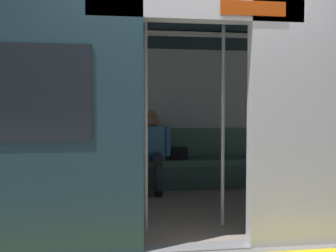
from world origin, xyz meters
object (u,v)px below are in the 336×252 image
(grab_pole_door, at_px, (146,123))
(grab_pole_far, at_px, (223,123))
(person_seated, at_px, (152,145))
(book, at_px, (124,159))
(bench_seat, at_px, (163,167))
(handbag, at_px, (178,154))
(train_car, at_px, (170,83))

(grab_pole_door, xyz_separation_m, grab_pole_far, (-0.79, -0.08, 0.00))
(person_seated, height_order, grab_pole_far, grab_pole_far)
(book, bearing_deg, person_seated, -163.34)
(bench_seat, relative_size, grab_pole_far, 1.37)
(grab_pole_far, bearing_deg, handbag, -85.04)
(bench_seat, xyz_separation_m, grab_pole_door, (0.40, 1.86, 0.72))
(bench_seat, distance_m, handbag, 0.30)
(train_car, height_order, handbag, train_car)
(book, bearing_deg, handbag, -151.59)
(person_seated, distance_m, grab_pole_door, 1.86)
(person_seated, bearing_deg, grab_pole_far, 108.18)
(handbag, bearing_deg, train_car, 75.63)
(book, height_order, grab_pole_door, grab_pole_door)
(handbag, bearing_deg, person_seated, 12.38)
(bench_seat, bearing_deg, book, -2.42)
(handbag, height_order, book, handbag)
(bench_seat, height_order, grab_pole_far, grab_pole_far)
(train_car, bearing_deg, grab_pole_door, 65.86)
(book, bearing_deg, grab_pole_door, 122.97)
(book, bearing_deg, train_car, 142.41)
(book, relative_size, grab_pole_door, 0.10)
(train_car, xyz_separation_m, grab_pole_door, (0.34, 0.76, -0.44))
(bench_seat, distance_m, grab_pole_far, 1.96)
(bench_seat, distance_m, grab_pole_door, 2.03)
(person_seated, height_order, handbag, person_seated)
(person_seated, bearing_deg, grab_pole_door, 83.00)
(person_seated, bearing_deg, book, -10.84)
(train_car, xyz_separation_m, grab_pole_far, (-0.45, 0.69, -0.44))
(person_seated, relative_size, book, 5.30)
(train_car, bearing_deg, person_seated, -83.50)
(train_car, xyz_separation_m, book, (0.52, -1.12, -1.04))
(bench_seat, bearing_deg, handbag, -171.06)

